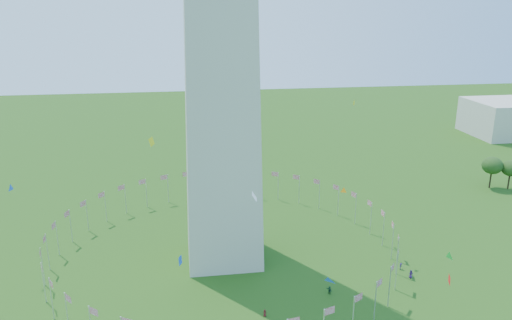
{
  "coord_description": "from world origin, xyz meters",
  "views": [
    {
      "loc": [
        -8.64,
        -57.69,
        57.66
      ],
      "look_at": [
        5.49,
        35.0,
        28.76
      ],
      "focal_mm": 35.0,
      "sensor_mm": 36.0,
      "label": 1
    }
  ],
  "objects": [
    {
      "name": "flag_ring",
      "position": [
        -0.0,
        50.0,
        4.5
      ],
      "size": [
        80.24,
        80.24,
        9.0
      ],
      "color": "silver",
      "rests_on": "ground"
    },
    {
      "name": "kites_aloft",
      "position": [
        7.76,
        21.82,
        21.32
      ],
      "size": [
        112.16,
        66.22,
        35.96
      ],
      "color": "blue",
      "rests_on": "ground"
    }
  ]
}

